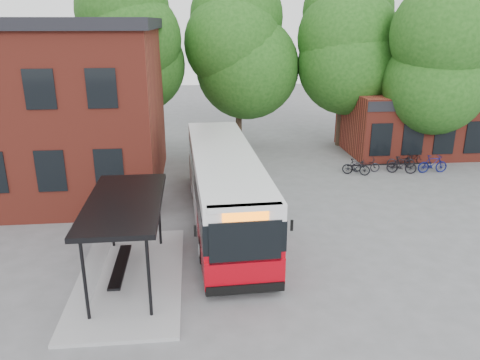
{
  "coord_description": "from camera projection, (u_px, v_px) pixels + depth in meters",
  "views": [
    {
      "loc": [
        -2.18,
        -15.36,
        8.36
      ],
      "look_at": [
        -0.3,
        3.2,
        2.0
      ],
      "focal_mm": 35.0,
      "sensor_mm": 36.0,
      "label": 1
    }
  ],
  "objects": [
    {
      "name": "city_bus",
      "position": [
        224.0,
        188.0,
        20.06
      ],
      "size": [
        3.11,
        12.52,
        3.16
      ],
      "primitive_type": null,
      "rotation": [
        0.0,
        0.0,
        0.04
      ],
      "color": "#A6040F",
      "rests_on": "ground"
    },
    {
      "name": "tree_1",
      "position": [
        239.0,
        70.0,
        31.8
      ],
      "size": [
        7.92,
        7.92,
        10.4
      ],
      "primitive_type": null,
      "color": "#1B4813",
      "rests_on": "ground"
    },
    {
      "name": "shop_row",
      "position": [
        451.0,
        121.0,
        31.33
      ],
      "size": [
        14.0,
        6.2,
        4.0
      ],
      "primitive_type": null,
      "color": "maroon",
      "rests_on": "ground"
    },
    {
      "name": "bicycle_1",
      "position": [
        356.0,
        167.0,
        26.63
      ],
      "size": [
        1.62,
        1.02,
        0.94
      ],
      "primitive_type": "imported",
      "rotation": [
        0.0,
        0.0,
        1.17
      ],
      "color": "black",
      "rests_on": "ground"
    },
    {
      "name": "bicycle_4",
      "position": [
        401.0,
        161.0,
        27.95
      ],
      "size": [
        1.71,
        0.82,
        0.86
      ],
      "primitive_type": "imported",
      "rotation": [
        0.0,
        0.0,
        1.41
      ],
      "color": "black",
      "rests_on": "ground"
    },
    {
      "name": "tree_0",
      "position": [
        132.0,
        68.0,
        30.09
      ],
      "size": [
        7.92,
        7.92,
        11.0
      ],
      "primitive_type": null,
      "color": "#1B4813",
      "rests_on": "ground"
    },
    {
      "name": "bicycle_3",
      "position": [
        402.0,
        165.0,
        26.88
      ],
      "size": [
        1.74,
        0.95,
        1.01
      ],
      "primitive_type": "imported",
      "rotation": [
        0.0,
        0.0,
        1.27
      ],
      "color": "black",
      "rests_on": "ground"
    },
    {
      "name": "tree_2",
      "position": [
        344.0,
        66.0,
        31.42
      ],
      "size": [
        7.92,
        7.92,
        11.0
      ],
      "primitive_type": null,
      "color": "#1B4813",
      "rests_on": "ground"
    },
    {
      "name": "bike_rail",
      "position": [
        390.0,
        167.0,
        27.61
      ],
      "size": [
        5.2,
        0.1,
        0.38
      ],
      "primitive_type": null,
      "color": "black",
      "rests_on": "ground"
    },
    {
      "name": "tree_3",
      "position": [
        443.0,
        85.0,
        28.41
      ],
      "size": [
        7.04,
        7.04,
        9.28
      ],
      "primitive_type": null,
      "color": "#1B4813",
      "rests_on": "ground"
    },
    {
      "name": "bicycle_6",
      "position": [
        414.0,
        158.0,
        28.55
      ],
      "size": [
        1.67,
        1.08,
        0.83
      ],
      "primitive_type": "imported",
      "rotation": [
        0.0,
        0.0,
        1.94
      ],
      "color": "black",
      "rests_on": "ground"
    },
    {
      "name": "bicycle_2",
      "position": [
        366.0,
        165.0,
        27.17
      ],
      "size": [
        1.66,
        0.71,
        0.85
      ],
      "primitive_type": "imported",
      "rotation": [
        0.0,
        0.0,
        1.48
      ],
      "color": "black",
      "rests_on": "ground"
    },
    {
      "name": "bicycle_7",
      "position": [
        433.0,
        164.0,
        26.98
      ],
      "size": [
        1.76,
        0.5,
        1.06
      ],
      "primitive_type": "imported",
      "rotation": [
        0.0,
        0.0,
        1.58
      ],
      "color": "#0D1352",
      "rests_on": "ground"
    },
    {
      "name": "bus_shelter",
      "position": [
        127.0,
        240.0,
        15.53
      ],
      "size": [
        3.6,
        7.0,
        2.9
      ],
      "primitive_type": null,
      "color": "black",
      "rests_on": "ground"
    },
    {
      "name": "ground",
      "position": [
        257.0,
        258.0,
        17.37
      ],
      "size": [
        100.0,
        100.0,
        0.0
      ],
      "primitive_type": "plane",
      "color": "#5D5D5F"
    }
  ]
}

